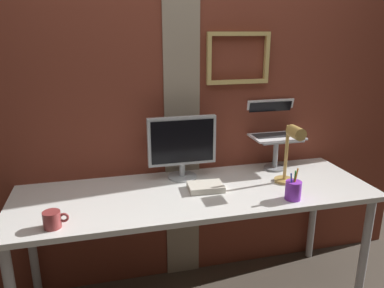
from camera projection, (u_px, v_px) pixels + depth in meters
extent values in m
cube|color=brown|center=(184.00, 88.00, 2.33)|extent=(3.25, 0.12, 2.60)
cube|color=gray|center=(182.00, 89.00, 2.26)|extent=(0.23, 0.01, 2.60)
cube|color=tan|center=(239.00, 34.00, 2.23)|extent=(0.40, 0.03, 0.03)
cube|color=tan|center=(237.00, 82.00, 2.32)|extent=(0.40, 0.03, 0.03)
cube|color=tan|center=(209.00, 59.00, 2.23)|extent=(0.03, 0.03, 0.26)
cube|color=tan|center=(267.00, 58.00, 2.32)|extent=(0.03, 0.03, 0.26)
cube|color=white|center=(196.00, 193.00, 2.12)|extent=(2.05, 0.67, 0.03)
cylinder|color=#B2B2B7|center=(364.00, 254.00, 2.20)|extent=(0.05, 0.05, 0.74)
cylinder|color=#B2B2B7|center=(32.00, 248.00, 2.26)|extent=(0.05, 0.05, 0.74)
cylinder|color=#B2B2B7|center=(313.00, 212.00, 2.71)|extent=(0.05, 0.05, 0.74)
cylinder|color=#ADB2B7|center=(182.00, 177.00, 2.30)|extent=(0.18, 0.18, 0.01)
cylinder|color=#ADB2B7|center=(182.00, 170.00, 2.29)|extent=(0.04, 0.04, 0.08)
cube|color=#ADB2B7|center=(182.00, 141.00, 2.23)|extent=(0.42, 0.04, 0.30)
cube|color=black|center=(183.00, 142.00, 2.21)|extent=(0.38, 0.00, 0.26)
cylinder|color=gray|center=(275.00, 168.00, 2.45)|extent=(0.14, 0.14, 0.01)
cylinder|color=gray|center=(276.00, 153.00, 2.42)|extent=(0.03, 0.03, 0.19)
cube|color=gray|center=(277.00, 138.00, 2.39)|extent=(0.28, 0.22, 0.01)
cube|color=white|center=(277.00, 137.00, 2.39)|extent=(0.33, 0.21, 0.01)
cube|color=#2D2D30|center=(276.00, 135.00, 2.40)|extent=(0.29, 0.12, 0.00)
cube|color=white|center=(269.00, 115.00, 2.48)|extent=(0.33, 0.07, 0.22)
cube|color=black|center=(269.00, 115.00, 2.47)|extent=(0.30, 0.05, 0.19)
cylinder|color=tan|center=(284.00, 180.00, 2.24)|extent=(0.12, 0.12, 0.02)
cylinder|color=tan|center=(286.00, 153.00, 2.19)|extent=(0.02, 0.02, 0.34)
cylinder|color=tan|center=(296.00, 133.00, 2.06)|extent=(0.07, 0.11, 0.07)
cylinder|color=purple|center=(293.00, 190.00, 1.99)|extent=(0.09, 0.09, 0.10)
cylinder|color=green|center=(294.00, 184.00, 1.98)|extent=(0.02, 0.02, 0.15)
cylinder|color=orange|center=(294.00, 183.00, 1.97)|extent=(0.04, 0.01, 0.17)
cylinder|color=blue|center=(291.00, 186.00, 1.97)|extent=(0.02, 0.03, 0.14)
cylinder|color=red|center=(294.00, 184.00, 2.00)|extent=(0.02, 0.02, 0.14)
cylinder|color=maroon|center=(52.00, 220.00, 1.70)|extent=(0.08, 0.08, 0.08)
torus|color=maroon|center=(64.00, 218.00, 1.71)|extent=(0.05, 0.01, 0.05)
cube|color=silver|center=(206.00, 187.00, 2.12)|extent=(0.21, 0.15, 0.03)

